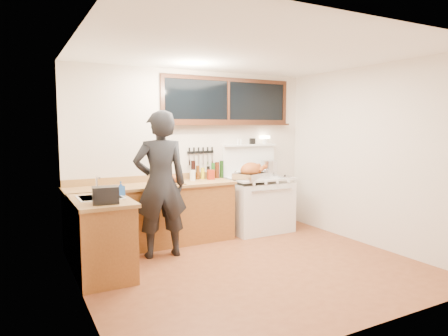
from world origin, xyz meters
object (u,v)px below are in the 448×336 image
vintage_stove (259,203)px  roast_turkey (251,172)px  cutting_board (175,180)px  man (160,184)px

vintage_stove → roast_turkey: vintage_stove is taller
cutting_board → roast_turkey: size_ratio=0.70×
vintage_stove → cutting_board: 1.58m
cutting_board → vintage_stove: bearing=2.3°
cutting_board → roast_turkey: bearing=-3.7°
vintage_stove → man: man is taller
man → vintage_stove: bearing=14.4°
man → roast_turkey: size_ratio=3.20×
vintage_stove → man: (-1.86, -0.48, 0.50)m
vintage_stove → roast_turkey: bearing=-149.3°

